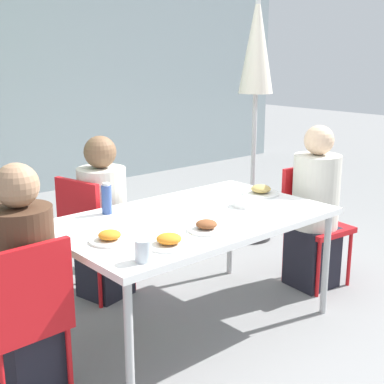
% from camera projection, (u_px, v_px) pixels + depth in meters
% --- Properties ---
extents(ground_plane, '(24.00, 24.00, 0.00)m').
position_uv_depth(ground_plane, '(192.00, 325.00, 3.46)').
color(ground_plane, gray).
extents(dining_table, '(1.69, 1.02, 0.74)m').
position_uv_depth(dining_table, '(192.00, 223.00, 3.28)').
color(dining_table, white).
rests_on(dining_table, ground).
extents(chair_left, '(0.41, 0.41, 0.88)m').
position_uv_depth(chair_left, '(24.00, 313.00, 2.52)').
color(chair_left, red).
rests_on(chair_left, ground).
extents(person_left, '(0.31, 0.31, 1.22)m').
position_uv_depth(person_left, '(26.00, 291.00, 2.59)').
color(person_left, black).
rests_on(person_left, ground).
extents(chair_right, '(0.44, 0.44, 0.88)m').
position_uv_depth(chair_right, '(311.00, 215.00, 4.03)').
color(chair_right, red).
rests_on(chair_right, ground).
extents(person_right, '(0.34, 0.34, 1.21)m').
position_uv_depth(person_right, '(315.00, 212.00, 3.92)').
color(person_right, black).
rests_on(person_right, ground).
extents(chair_far, '(0.48, 0.48, 0.88)m').
position_uv_depth(chair_far, '(90.00, 228.00, 3.74)').
color(chair_far, red).
rests_on(chair_far, ground).
extents(person_far, '(0.36, 0.36, 1.17)m').
position_uv_depth(person_far, '(103.00, 222.00, 3.76)').
color(person_far, black).
rests_on(person_far, ground).
extents(closed_umbrella, '(0.36, 0.36, 2.24)m').
position_uv_depth(closed_umbrella, '(256.00, 60.00, 4.67)').
color(closed_umbrella, '#333333').
rests_on(closed_umbrella, ground).
extents(plate_0, '(0.22, 0.22, 0.06)m').
position_uv_depth(plate_0, '(206.00, 227.00, 2.99)').
color(plate_0, white).
rests_on(plate_0, dining_table).
extents(plate_1, '(0.22, 0.22, 0.06)m').
position_uv_depth(plate_1, '(110.00, 238.00, 2.81)').
color(plate_1, white).
rests_on(plate_1, dining_table).
extents(plate_2, '(0.25, 0.25, 0.07)m').
position_uv_depth(plate_2, '(261.00, 191.00, 3.75)').
color(plate_2, white).
rests_on(plate_2, dining_table).
extents(plate_3, '(0.24, 0.24, 0.07)m').
position_uv_depth(plate_3, '(169.00, 241.00, 2.75)').
color(plate_3, white).
rests_on(plate_3, dining_table).
extents(bottle, '(0.06, 0.06, 0.20)m').
position_uv_depth(bottle, '(107.00, 199.00, 3.29)').
color(bottle, '#334C8E').
rests_on(bottle, dining_table).
extents(drinking_cup, '(0.08, 0.08, 0.11)m').
position_uv_depth(drinking_cup, '(143.00, 251.00, 2.54)').
color(drinking_cup, silver).
rests_on(drinking_cup, dining_table).
extents(salad_bowl, '(0.16, 0.16, 0.05)m').
position_uv_depth(salad_bowl, '(244.00, 203.00, 3.47)').
color(salad_bowl, white).
rests_on(salad_bowl, dining_table).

